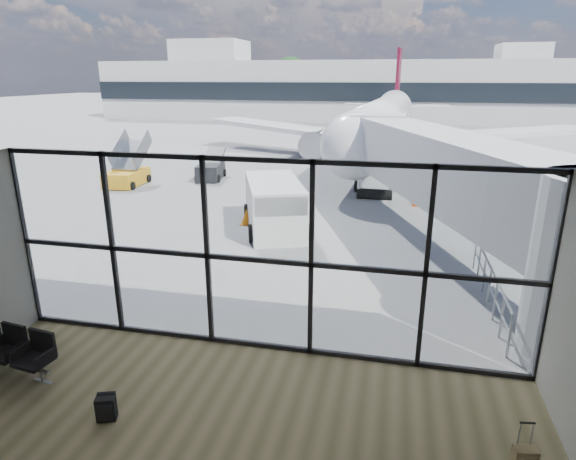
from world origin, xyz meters
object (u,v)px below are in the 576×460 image
at_px(seating_row, 10,347).
at_px(mobile_stairs, 127,175).
at_px(backpack, 106,408).
at_px(belt_loader, 211,170).
at_px(service_van, 274,205).
at_px(airliner, 383,121).

height_order(seating_row, mobile_stairs, mobile_stairs).
bearing_deg(backpack, belt_loader, 87.73).
bearing_deg(service_van, airliner, 59.64).
distance_m(backpack, service_van, 11.89).
relative_size(airliner, belt_loader, 8.92).
height_order(airliner, belt_loader, airliner).
height_order(backpack, belt_loader, belt_loader).
relative_size(seating_row, mobile_stairs, 0.65).
height_order(seating_row, backpack, seating_row).
xyz_separation_m(backpack, mobile_stairs, (-10.23, 18.31, 0.33)).
relative_size(seating_row, airliner, 0.07).
bearing_deg(belt_loader, seating_row, -89.91).
bearing_deg(service_van, seating_row, -126.76).
distance_m(seating_row, belt_loader, 20.26).
bearing_deg(seating_row, belt_loader, 107.05).
bearing_deg(belt_loader, airliner, 40.43).
xyz_separation_m(airliner, mobile_stairs, (-13.96, -14.24, -2.09)).
height_order(service_van, belt_loader, service_van).
distance_m(seating_row, airliner, 32.30).
bearing_deg(mobile_stairs, airliner, 42.28).
xyz_separation_m(seating_row, backpack, (2.90, -1.01, -0.31)).
relative_size(backpack, service_van, 0.10).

